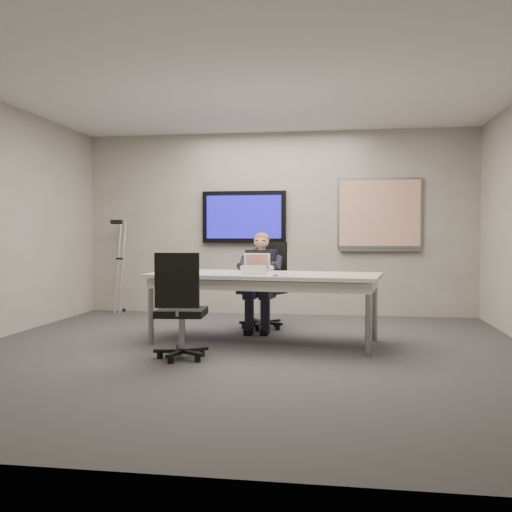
# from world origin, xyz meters

# --- Properties ---
(floor) EXTENTS (6.00, 6.00, 0.02)m
(floor) POSITION_xyz_m (0.00, 0.00, 0.00)
(floor) COLOR #38373A
(floor) RESTS_ON ground
(ceiling) EXTENTS (6.00, 6.00, 0.02)m
(ceiling) POSITION_xyz_m (0.00, 0.00, 2.80)
(ceiling) COLOR silver
(ceiling) RESTS_ON wall_back
(wall_back) EXTENTS (6.00, 0.02, 2.80)m
(wall_back) POSITION_xyz_m (0.00, 3.00, 1.40)
(wall_back) COLOR gray
(wall_back) RESTS_ON ground
(wall_front) EXTENTS (6.00, 0.02, 2.80)m
(wall_front) POSITION_xyz_m (0.00, -3.00, 1.40)
(wall_front) COLOR gray
(wall_front) RESTS_ON ground
(conference_table) EXTENTS (2.66, 1.37, 0.79)m
(conference_table) POSITION_xyz_m (0.14, 0.61, 0.70)
(conference_table) COLOR silver
(conference_table) RESTS_ON ground
(tv_display) EXTENTS (1.30, 0.09, 0.80)m
(tv_display) POSITION_xyz_m (-0.50, 2.95, 1.50)
(tv_display) COLOR black
(tv_display) RESTS_ON wall_back
(whiteboard) EXTENTS (1.25, 0.08, 1.10)m
(whiteboard) POSITION_xyz_m (1.55, 2.97, 1.53)
(whiteboard) COLOR gray
(whiteboard) RESTS_ON wall_back
(office_chair_far) EXTENTS (0.71, 0.71, 1.12)m
(office_chair_far) POSITION_xyz_m (-0.01, 1.64, 0.35)
(office_chair_far) COLOR black
(office_chair_far) RESTS_ON ground
(office_chair_near) EXTENTS (0.54, 0.54, 1.05)m
(office_chair_near) POSITION_xyz_m (-0.55, -0.39, 0.33)
(office_chair_near) COLOR black
(office_chair_near) RESTS_ON ground
(seated_person) EXTENTS (0.41, 0.70, 1.25)m
(seated_person) POSITION_xyz_m (-0.03, 1.39, 0.50)
(seated_person) COLOR #1C212F
(seated_person) RESTS_ON office_chair_far
(crutch) EXTENTS (0.31, 0.66, 1.53)m
(crutch) POSITION_xyz_m (-2.45, 2.78, 0.74)
(crutch) COLOR #A9ACB1
(crutch) RESTS_ON ground
(laptop) EXTENTS (0.32, 0.30, 0.22)m
(laptop) POSITION_xyz_m (0.00, 0.86, 0.84)
(laptop) COLOR silver
(laptop) RESTS_ON conference_table
(name_tent) EXTENTS (0.27, 0.11, 0.10)m
(name_tent) POSITION_xyz_m (0.06, 0.34, 0.84)
(name_tent) COLOR silver
(name_tent) RESTS_ON conference_table
(pen) EXTENTS (0.04, 0.14, 0.01)m
(pen) POSITION_xyz_m (0.31, 0.22, 0.79)
(pen) COLOR black
(pen) RESTS_ON conference_table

